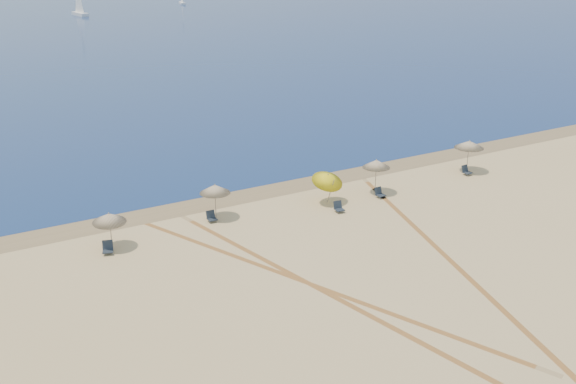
# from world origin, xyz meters

# --- Properties ---
(ground) EXTENTS (160.00, 160.00, 0.00)m
(ground) POSITION_xyz_m (0.00, 0.00, 0.00)
(ground) COLOR tan
(ground) RESTS_ON ground
(wet_sand) EXTENTS (500.00, 500.00, 0.00)m
(wet_sand) POSITION_xyz_m (0.00, 24.00, 0.00)
(wet_sand) COLOR olive
(wet_sand) RESTS_ON ground
(umbrella_1) EXTENTS (1.94, 1.97, 2.23)m
(umbrella_1) POSITION_xyz_m (-11.80, 20.16, 1.89)
(umbrella_1) COLOR gray
(umbrella_1) RESTS_ON ground
(umbrella_2) EXTENTS (1.98, 1.98, 2.33)m
(umbrella_2) POSITION_xyz_m (-4.68, 21.25, 1.99)
(umbrella_2) COLOR gray
(umbrella_2) RESTS_ON ground
(umbrella_3) EXTENTS (2.15, 2.19, 2.46)m
(umbrella_3) POSITION_xyz_m (3.00, 19.78, 1.78)
(umbrella_3) COLOR gray
(umbrella_3) RESTS_ON ground
(umbrella_4) EXTENTS (1.96, 1.96, 2.51)m
(umbrella_4) POSITION_xyz_m (7.04, 19.77, 2.17)
(umbrella_4) COLOR gray
(umbrella_4) RESTS_ON ground
(umbrella_5) EXTENTS (2.25, 2.25, 2.52)m
(umbrella_5) POSITION_xyz_m (16.08, 20.00, 2.17)
(umbrella_5) COLOR gray
(umbrella_5) RESTS_ON ground
(chair_1) EXTENTS (0.78, 0.85, 0.72)m
(chair_1) POSITION_xyz_m (-12.20, 19.55, 0.32)
(chair_1) COLOR black
(chair_1) RESTS_ON ground
(chair_2) EXTENTS (0.58, 0.68, 0.68)m
(chair_2) POSITION_xyz_m (-5.18, 20.84, 0.30)
(chair_2) COLOR black
(chair_2) RESTS_ON ground
(chair_3) EXTENTS (0.65, 0.74, 0.70)m
(chair_3) POSITION_xyz_m (2.80, 18.13, 0.31)
(chair_3) COLOR black
(chair_3) RESTS_ON ground
(chair_4) EXTENTS (0.62, 0.71, 0.70)m
(chair_4) POSITION_xyz_m (6.76, 18.90, 0.31)
(chair_4) COLOR black
(chair_4) RESTS_ON ground
(chair_5) EXTENTS (0.65, 0.74, 0.72)m
(chair_5) POSITION_xyz_m (15.46, 19.42, 0.32)
(chair_5) COLOR black
(chair_5) RESTS_ON ground
(sailboat_2) EXTENTS (2.59, 6.93, 10.07)m
(sailboat_2) POSITION_xyz_m (17.48, 151.66, 3.05)
(sailboat_2) COLOR white
(sailboat_2) RESTS_ON ocean
(tire_tracks) EXTENTS (44.80, 39.90, 0.00)m
(tire_tracks) POSITION_xyz_m (-1.33, 9.81, 0.00)
(tire_tracks) COLOR tan
(tire_tracks) RESTS_ON ground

